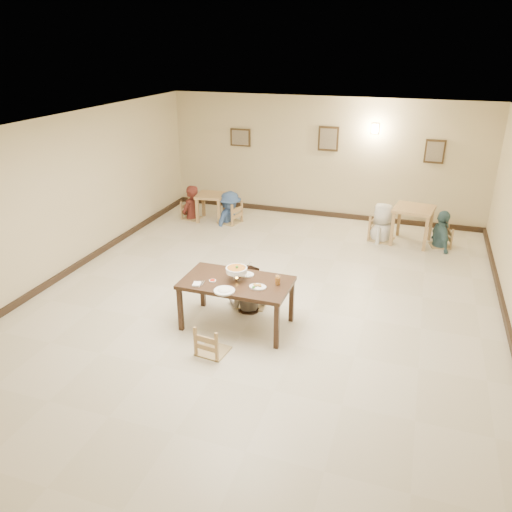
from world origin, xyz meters
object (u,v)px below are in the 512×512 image
(bg_table_right, at_px, (414,214))
(bg_diner_d, at_px, (445,211))
(bg_diner_b, at_px, (229,192))
(chair_near, at_px, (212,326))
(curry_warmer, at_px, (237,270))
(drink_glass, at_px, (278,280))
(bg_chair_rl, at_px, (383,217))
(main_diner, at_px, (248,266))
(main_table, at_px, (237,286))
(bg_diner_a, at_px, (190,186))
(bg_table_left, at_px, (211,199))
(chair_far, at_px, (252,278))
(bg_diner_c, at_px, (385,203))
(bg_chair_ll, at_px, (191,202))
(bg_chair_lr, at_px, (230,203))
(bg_chair_rr, at_px, (442,228))

(bg_table_right, xyz_separation_m, bg_diner_d, (0.64, 0.00, 0.13))
(bg_diner_b, bearing_deg, chair_near, -150.88)
(curry_warmer, relative_size, drink_glass, 2.43)
(drink_glass, height_order, bg_chair_rl, bg_chair_rl)
(main_diner, distance_m, bg_table_right, 4.68)
(chair_near, distance_m, main_diner, 1.48)
(bg_table_right, bearing_deg, drink_glass, -112.13)
(main_table, height_order, bg_diner_a, bg_diner_a)
(chair_near, height_order, bg_table_left, chair_near)
(chair_near, distance_m, bg_chair_rl, 5.70)
(chair_far, relative_size, bg_diner_d, 0.61)
(chair_near, height_order, bg_diner_c, bg_diner_c)
(main_diner, xyz_separation_m, drink_glass, (0.67, -0.54, 0.08))
(bg_table_right, relative_size, bg_diner_c, 0.54)
(bg_chair_ll, xyz_separation_m, bg_chair_lr, (1.04, 0.04, 0.08))
(curry_warmer, xyz_separation_m, bg_diner_b, (-1.89, 4.53, -0.17))
(drink_glass, distance_m, bg_table_left, 5.46)
(bg_diner_b, bearing_deg, main_table, -147.03)
(bg_chair_lr, xyz_separation_m, bg_diner_c, (3.73, 0.00, 0.35))
(drink_glass, relative_size, bg_diner_c, 0.09)
(main_table, distance_m, bg_chair_lr, 4.94)
(main_table, bearing_deg, curry_warmer, 102.82)
(bg_chair_lr, bearing_deg, bg_diner_d, 105.68)
(main_diner, bearing_deg, main_table, 96.41)
(chair_near, bearing_deg, bg_chair_lr, -64.54)
(chair_near, xyz_separation_m, bg_diner_a, (-2.87, 5.34, 0.43))
(drink_glass, bearing_deg, bg_diner_d, 61.25)
(bg_diner_b, bearing_deg, bg_diner_d, -79.41)
(bg_diner_a, xyz_separation_m, bg_diner_d, (6.05, 0.06, -0.05))
(curry_warmer, relative_size, bg_diner_c, 0.21)
(main_diner, relative_size, bg_table_left, 2.04)
(bg_chair_ll, bearing_deg, bg_diner_c, -79.85)
(chair_near, height_order, bg_chair_rl, bg_chair_rl)
(chair_far, xyz_separation_m, bg_chair_rl, (1.82, 3.82, 0.04))
(chair_far, height_order, chair_near, chair_far)
(bg_chair_lr, bearing_deg, drink_glass, 45.02)
(main_table, bearing_deg, bg_diner_d, 56.37)
(main_table, bearing_deg, drink_glass, 8.14)
(bg_chair_lr, distance_m, bg_diner_a, 1.10)
(drink_glass, distance_m, bg_diner_a, 5.70)
(curry_warmer, xyz_separation_m, drink_glass, (0.65, 0.06, -0.10))
(bg_diner_c, bearing_deg, bg_chair_rr, 100.82)
(main_diner, relative_size, bg_chair_ll, 1.78)
(curry_warmer, bearing_deg, bg_diner_d, 55.64)
(bg_chair_ll, bearing_deg, bg_diner_b, -78.20)
(bg_diner_a, bearing_deg, bg_table_right, 106.82)
(chair_near, xyz_separation_m, bg_table_right, (2.54, 5.39, 0.25))
(curry_warmer, height_order, drink_glass, curry_warmer)
(bg_table_left, distance_m, bg_diner_b, 0.58)
(curry_warmer, distance_m, bg_table_right, 5.19)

